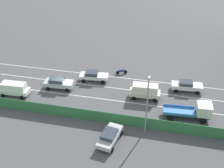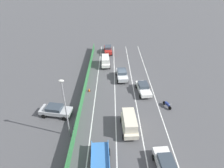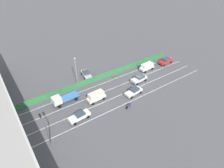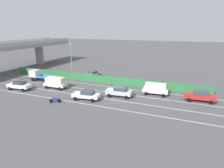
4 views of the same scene
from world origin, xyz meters
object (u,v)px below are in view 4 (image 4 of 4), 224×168
object	(u,v)px
motorcycle	(55,100)
car_van_white	(155,88)
traffic_cone	(109,83)
car_hatchback_white	(86,95)
parked_wagon_silver	(92,74)
car_van_cream	(55,82)
car_sedan_white	(19,85)
car_sedan_silver	(119,91)
street_lamp	(71,58)
car_sedan_red	(200,96)
flatbed_truck_blue	(39,75)

from	to	relation	value
motorcycle	car_van_white	bearing A→B (deg)	-55.84
traffic_cone	car_hatchback_white	bearing A→B (deg)	177.81
parked_wagon_silver	car_van_cream	bearing A→B (deg)	164.07
car_van_white	car_sedan_white	bearing A→B (deg)	105.38
parked_wagon_silver	traffic_cone	xyz separation A→B (m)	(-4.08, -6.15, -0.58)
car_van_white	car_van_cream	bearing A→B (deg)	100.64
car_sedan_white	car_van_white	distance (m)	25.97
car_hatchback_white	car_sedan_silver	world-z (taller)	car_sedan_silver
car_van_white	car_sedan_silver	world-z (taller)	car_van_white
street_lamp	traffic_cone	world-z (taller)	street_lamp
motorcycle	car_sedan_red	bearing A→B (deg)	-66.75
car_van_cream	flatbed_truck_blue	size ratio (longest dim) A/B	0.72
car_sedan_red	street_lamp	world-z (taller)	street_lamp
car_van_white	motorcycle	bearing A→B (deg)	124.16
car_sedan_silver	flatbed_truck_blue	size ratio (longest dim) A/B	0.73
car_hatchback_white	traffic_cone	distance (m)	9.29
car_sedan_white	car_van_white	size ratio (longest dim) A/B	1.07
flatbed_truck_blue	parked_wagon_silver	bearing A→B (deg)	-55.64
car_sedan_red	car_van_white	distance (m)	7.33
motorcycle	flatbed_truck_blue	bearing A→B (deg)	51.29
parked_wagon_silver	street_lamp	size ratio (longest dim) A/B	0.57
car_van_white	car_sedan_silver	xyz separation A→B (m)	(-3.28, 5.69, -0.22)
motorcycle	parked_wagon_silver	xyz separation A→B (m)	(16.40, 1.77, 0.43)
car_sedan_silver	street_lamp	size ratio (longest dim) A/B	0.56
car_van_white	traffic_cone	xyz separation A→B (m)	(2.57, 9.98, -0.89)
motorcycle	parked_wagon_silver	world-z (taller)	parked_wagon_silver
car_sedan_white	flatbed_truck_blue	xyz separation A→B (m)	(6.65, 1.18, 0.34)
car_hatchback_white	car_sedan_white	bearing A→B (deg)	90.75
motorcycle	parked_wagon_silver	bearing A→B (deg)	6.16
car_hatchback_white	parked_wagon_silver	bearing A→B (deg)	23.47
car_sedan_white	parked_wagon_silver	size ratio (longest dim) A/B	1.01
car_van_cream	car_hatchback_white	xyz separation A→B (m)	(-3.11, -8.72, -0.38)
car_van_cream	car_hatchback_white	bearing A→B (deg)	-109.65
car_van_white	flatbed_truck_blue	bearing A→B (deg)	90.53
car_van_cream	flatbed_truck_blue	world-z (taller)	flatbed_truck_blue
car_sedan_red	car_van_white	bearing A→B (deg)	86.62
car_van_white	traffic_cone	size ratio (longest dim) A/B	6.91
flatbed_truck_blue	car_hatchback_white	bearing A→B (deg)	-112.11
car_sedan_silver	traffic_cone	bearing A→B (deg)	36.28
car_van_white	flatbed_truck_blue	xyz separation A→B (m)	(-0.24, 26.22, 0.05)
car_van_cream	car_sedan_red	bearing A→B (deg)	-83.19
traffic_cone	flatbed_truck_blue	bearing A→B (deg)	99.83
car_sedan_red	car_sedan_white	xyz separation A→B (m)	(-6.46, 32.35, -0.06)
car_sedan_white	traffic_cone	bearing A→B (deg)	-57.86
parked_wagon_silver	street_lamp	distance (m)	6.24
parked_wagon_silver	street_lamp	world-z (taller)	street_lamp
traffic_cone	street_lamp	bearing A→B (deg)	82.23
car_sedan_red	traffic_cone	size ratio (longest dim) A/B	7.42
car_van_cream	car_van_white	bearing A→B (deg)	-79.36
car_sedan_red	motorcycle	xyz separation A→B (m)	(-9.31, 21.68, -0.50)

